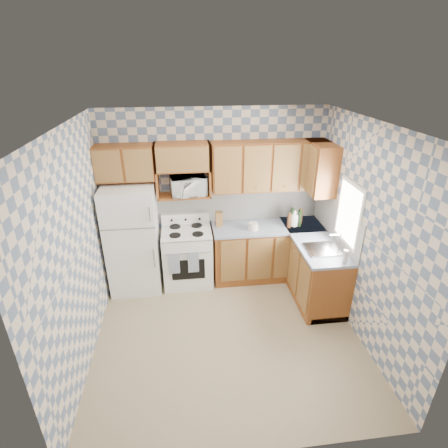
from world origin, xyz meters
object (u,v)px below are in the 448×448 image
(stove_body, at_px, (188,257))
(refrigerator, at_px, (133,239))
(microwave, at_px, (188,186))
(electric_kettle, at_px, (294,219))

(stove_body, bearing_deg, refrigerator, -178.22)
(refrigerator, height_order, stove_body, refrigerator)
(stove_body, relative_size, microwave, 1.75)
(electric_kettle, bearing_deg, microwave, 174.52)
(microwave, bearing_deg, electric_kettle, -14.27)
(stove_body, bearing_deg, microwave, 67.38)
(refrigerator, xyz_separation_m, electric_kettle, (2.50, 0.01, 0.18))
(microwave, bearing_deg, refrigerator, -177.59)
(refrigerator, xyz_separation_m, microwave, (0.87, 0.17, 0.75))
(stove_body, height_order, microwave, microwave)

